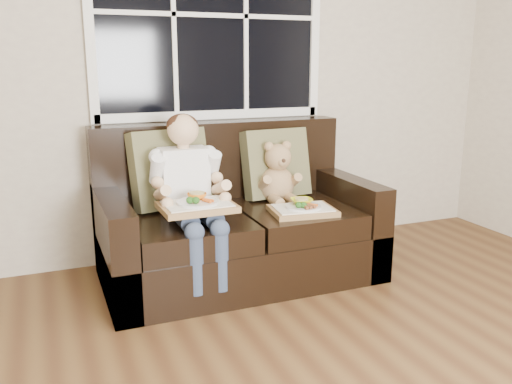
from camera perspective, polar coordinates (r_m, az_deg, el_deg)
name	(u,v)px	position (r m, az deg, el deg)	size (l,w,h in m)	color
window_back	(210,15)	(3.79, -4.87, 18.05)	(1.62, 0.04, 1.37)	black
loveseat	(236,228)	(3.50, -2.15, -3.80)	(1.70, 0.92, 0.96)	black
pillow_left	(170,169)	(3.44, -9.06, 2.39)	(0.53, 0.32, 0.50)	brown
pillow_right	(276,164)	(3.67, 2.10, 3.01)	(0.48, 0.25, 0.47)	brown
child	(189,183)	(3.20, -7.09, 0.93)	(0.41, 0.61, 0.93)	white
teddy_bear	(278,177)	(3.57, 2.30, 1.63)	(0.24, 0.31, 0.42)	tan
tray_left	(197,205)	(3.04, -6.22, -1.37)	(0.42, 0.32, 0.09)	#9A7845
tray_right	(302,209)	(3.32, 4.91, -1.76)	(0.42, 0.34, 0.09)	#9A7845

